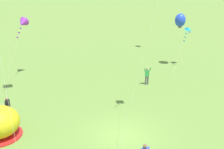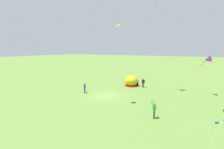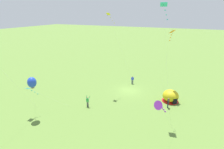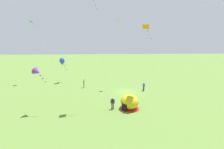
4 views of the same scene
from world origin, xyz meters
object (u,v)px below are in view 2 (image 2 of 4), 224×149
object	(u,v)px
person_far_back	(143,82)
kite_orange	(117,27)
person_arms_raised	(154,109)
kite_purple	(207,60)
popup_tent	(131,81)
person_watching_sky	(85,87)

from	to	relation	value
person_far_back	kite_orange	distance (m)	11.48
person_arms_raised	kite_purple	size ratio (longest dim) A/B	0.30
popup_tent	person_far_back	distance (m)	2.44
kite_purple	person_watching_sky	bearing A→B (deg)	-63.65
kite_orange	person_far_back	bearing A→B (deg)	103.43
popup_tent	kite_orange	xyz separation A→B (m)	(1.26, -2.52, 10.25)
person_watching_sky	kite_purple	bearing A→B (deg)	116.35
person_arms_raised	kite_purple	distance (m)	13.83
kite_orange	kite_purple	bearing A→B (deg)	94.77
person_far_back	kite_orange	size ratio (longest dim) A/B	0.14
person_watching_sky	kite_orange	world-z (taller)	kite_orange
person_watching_sky	kite_orange	xyz separation A→B (m)	(-7.24, 2.25, 10.29)
kite_purple	popup_tent	bearing A→B (deg)	-90.07
kite_purple	person_far_back	bearing A→B (deg)	-89.68
popup_tent	person_far_back	world-z (taller)	popup_tent
person_arms_raised	kite_orange	xyz separation A→B (m)	(-10.87, -10.05, 10.25)
popup_tent	person_watching_sky	xyz separation A→B (m)	(8.50, -4.78, -0.03)
popup_tent	kite_purple	bearing A→B (deg)	89.93
kite_purple	kite_orange	distance (m)	15.96
popup_tent	kite_orange	size ratio (longest dim) A/B	0.23
popup_tent	kite_orange	distance (m)	10.64
person_arms_raised	person_watching_sky	world-z (taller)	person_arms_raised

